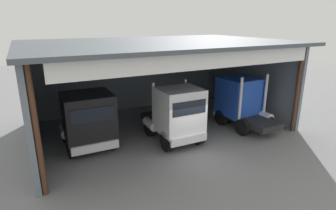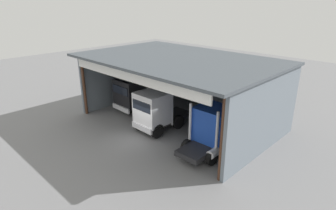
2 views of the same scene
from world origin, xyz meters
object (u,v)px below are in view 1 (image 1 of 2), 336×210
(truck_black_right_bay, at_px, (88,119))
(tool_cart, at_px, (165,101))
(oil_drum, at_px, (169,101))
(truck_blue_center_right_bay, at_px, (242,101))
(truck_white_yard_outside, at_px, (176,115))

(truck_black_right_bay, relative_size, tool_cart, 4.46)
(oil_drum, bearing_deg, truck_black_right_bay, -146.90)
(truck_black_right_bay, xyz_separation_m, truck_blue_center_right_bay, (9.80, -1.20, 0.01))
(truck_white_yard_outside, distance_m, tool_cart, 6.98)
(tool_cart, bearing_deg, truck_white_yard_outside, -112.00)
(truck_blue_center_right_bay, bearing_deg, tool_cart, 112.20)
(tool_cart, bearing_deg, truck_blue_center_right_bay, -66.49)
(oil_drum, xyz_separation_m, tool_cart, (-0.44, -0.15, 0.05))
(truck_black_right_bay, distance_m, oil_drum, 9.19)
(truck_blue_center_right_bay, bearing_deg, oil_drum, 108.10)
(truck_blue_center_right_bay, bearing_deg, truck_white_yard_outside, -177.36)
(truck_blue_center_right_bay, relative_size, oil_drum, 4.81)
(truck_black_right_bay, height_order, truck_blue_center_right_bay, truck_blue_center_right_bay)
(tool_cart, bearing_deg, truck_black_right_bay, -146.15)
(truck_blue_center_right_bay, xyz_separation_m, oil_drum, (-2.17, 6.17, -1.25))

